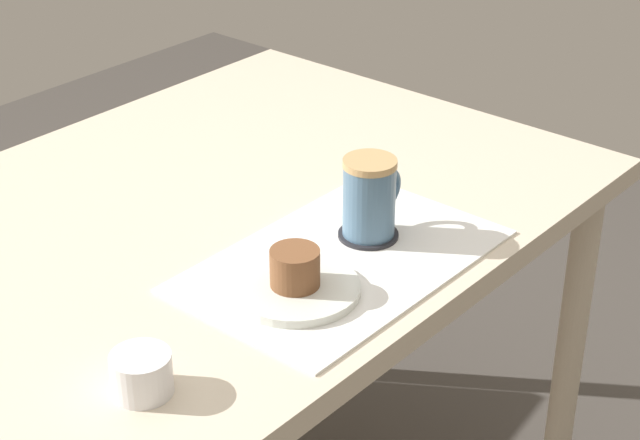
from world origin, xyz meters
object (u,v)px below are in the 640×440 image
at_px(dining_table, 180,273).
at_px(sugar_bowl, 142,374).
at_px(pastry_plate, 295,288).
at_px(coffee_mug, 370,196).
at_px(pastry, 295,268).

distance_m(dining_table, sugar_bowl, 0.40).
distance_m(pastry_plate, sugar_bowl, 0.26).
xyz_separation_m(dining_table, coffee_mug, (0.15, -0.23, 0.14)).
distance_m(pastry_plate, pastry, 0.03).
height_order(pastry_plate, coffee_mug, coffee_mug).
xyz_separation_m(dining_table, sugar_bowl, (-0.29, -0.25, 0.10)).
relative_size(coffee_mug, sugar_bowl, 1.63).
bearing_deg(coffee_mug, sugar_bowl, -177.13).
bearing_deg(coffee_mug, pastry, -173.90).
height_order(dining_table, pastry, pastry).
bearing_deg(dining_table, coffee_mug, -56.47).
distance_m(pastry, coffee_mug, 0.18).
xyz_separation_m(pastry, sugar_bowl, (-0.26, -0.00, -0.02)).
bearing_deg(sugar_bowl, coffee_mug, 2.87).
bearing_deg(pastry_plate, coffee_mug, 6.10).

